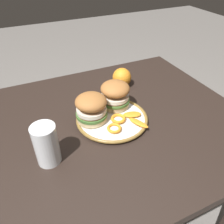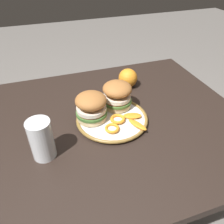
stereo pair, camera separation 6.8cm
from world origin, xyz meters
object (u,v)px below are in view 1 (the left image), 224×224
sandwich_half_left (90,108)px  whole_orange (122,77)px  dinner_plate (112,119)px  drinking_glass (47,147)px  dining_table (95,146)px  sandwich_half_right (115,94)px

sandwich_half_left → whole_orange: sandwich_half_left is taller
dinner_plate → drinking_glass: bearing=-159.9°
drinking_glass → dining_table: bearing=28.4°
sandwich_half_right → sandwich_half_left: bearing=-159.5°
dining_table → drinking_glass: drinking_glass is taller
dining_table → drinking_glass: 0.26m
whole_orange → drinking_glass: bearing=-142.5°
dinner_plate → sandwich_half_right: bearing=56.2°
dining_table → sandwich_half_right: 0.22m
sandwich_half_right → whole_orange: bearing=54.9°
drinking_glass → dinner_plate: bearing=20.1°
dining_table → sandwich_half_left: bearing=102.5°
sandwich_half_left → sandwich_half_right: bearing=20.5°
sandwich_half_left → drinking_glass: (-0.18, -0.11, -0.01)m
drinking_glass → whole_orange: 0.50m
whole_orange → sandwich_half_left: bearing=-138.8°
sandwich_half_right → whole_orange: size_ratio=1.39×
dinner_plate → drinking_glass: drinking_glass is taller
sandwich_half_right → dining_table: bearing=-152.9°
sandwich_half_right → whole_orange: sandwich_half_right is taller
sandwich_half_left → whole_orange: 0.29m
sandwich_half_left → whole_orange: size_ratio=1.68×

